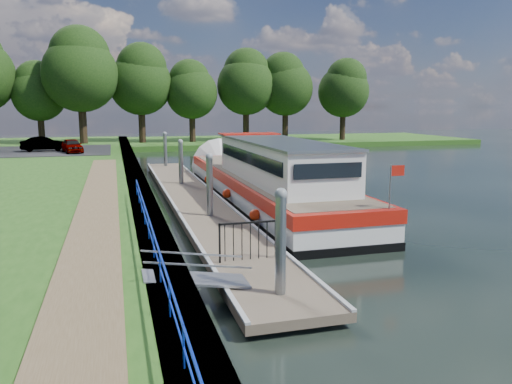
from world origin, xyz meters
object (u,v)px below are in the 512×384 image
object	(u,v)px
pontoon	(193,201)
barge	(261,179)
car_b	(44,144)
car_a	(72,146)

from	to	relation	value
pontoon	barge	xyz separation A→B (m)	(3.60, 0.39, 0.90)
barge	car_b	bearing A→B (deg)	119.29
pontoon	car_a	bearing A→B (deg)	108.17
barge	pontoon	bearing A→B (deg)	-173.80
pontoon	barge	distance (m)	3.73
car_a	pontoon	bearing A→B (deg)	-85.69
car_b	car_a	bearing A→B (deg)	-135.47
pontoon	car_b	bearing A→B (deg)	111.95
barge	car_a	xyz separation A→B (m)	(-10.80, 21.54, 0.36)
barge	car_a	distance (m)	24.10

